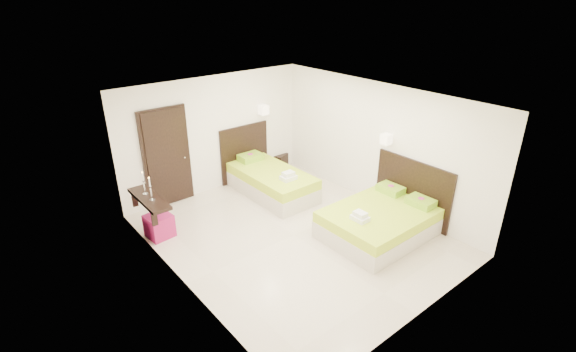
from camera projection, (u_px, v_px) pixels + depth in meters
floor at (294, 235)px, 7.92m from camera, size 5.50×5.50×0.00m
bed_single at (269, 179)px, 9.44m from camera, size 1.30×2.17×1.79m
bed_double at (381, 219)px, 7.86m from camera, size 2.02×1.72×1.67m
nightstand at (279, 160)px, 10.86m from camera, size 0.49×0.47×0.35m
ottoman at (159, 226)px, 7.80m from camera, size 0.48×0.48×0.44m
door at (167, 158)px, 8.69m from camera, size 1.02×0.15×2.14m
console_shelf at (149, 199)px, 7.50m from camera, size 0.35×1.20×0.78m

